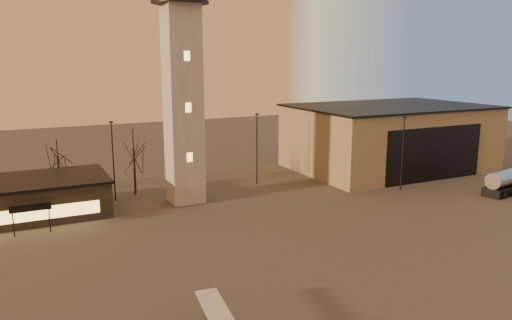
# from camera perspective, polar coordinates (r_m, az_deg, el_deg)

# --- Properties ---
(ground) EXTENTS (220.00, 220.00, 0.00)m
(ground) POSITION_cam_1_polar(r_m,az_deg,el_deg) (38.54, 6.68, -15.98)
(ground) COLOR #3C3A37
(ground) RESTS_ON ground
(control_tower) EXTENTS (6.80, 6.80, 32.60)m
(control_tower) POSITION_cam_1_polar(r_m,az_deg,el_deg) (61.51, -8.44, 10.12)
(control_tower) COLOR #989590
(control_tower) RESTS_ON ground
(hangar) EXTENTS (30.60, 20.60, 10.30)m
(hangar) POSITION_cam_1_polar(r_m,az_deg,el_deg) (84.10, 14.96, 2.58)
(hangar) COLOR #90815E
(hangar) RESTS_ON ground
(light_poles) EXTENTS (58.50, 12.25, 10.14)m
(light_poles) POSITION_cam_1_polar(r_m,az_deg,el_deg) (63.81, -8.00, 0.31)
(light_poles) COLOR black
(light_poles) RESTS_ON ground
(tree_row) EXTENTS (37.20, 9.20, 8.80)m
(tree_row) POSITION_cam_1_polar(r_m,az_deg,el_deg) (68.93, -21.47, 0.90)
(tree_row) COLOR black
(tree_row) RESTS_ON ground
(fuel_truck) EXTENTS (9.04, 4.15, 3.24)m
(fuel_truck) POSITION_cam_1_polar(r_m,az_deg,el_deg) (74.81, 26.82, -2.41)
(fuel_truck) COLOR black
(fuel_truck) RESTS_ON ground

